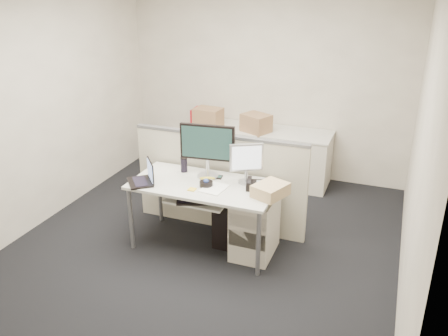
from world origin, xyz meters
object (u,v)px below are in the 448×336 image
at_px(desk, 204,189).
at_px(monitor_main, 207,151).
at_px(desk_phone, 257,186).
at_px(laptop, 139,173).

xyz_separation_m(desk, monitor_main, (-0.03, 0.18, 0.36)).
bearing_deg(desk_phone, laptop, -180.00).
xyz_separation_m(desk, desk_phone, (0.55, 0.08, 0.10)).
relative_size(desk, monitor_main, 2.58).
bearing_deg(laptop, monitor_main, 84.63).
height_order(monitor_main, desk_phone, monitor_main).
relative_size(desk, desk_phone, 7.06).
bearing_deg(laptop, desk, 70.11).
xyz_separation_m(monitor_main, laptop, (-0.59, -0.40, -0.17)).
distance_m(desk, desk_phone, 0.56).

